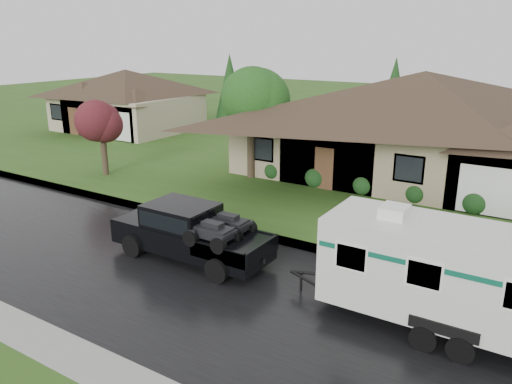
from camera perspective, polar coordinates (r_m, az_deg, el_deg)
ground at (r=17.31m, az=-1.25°, el=-8.10°), size 140.00×140.00×0.00m
road at (r=15.85m, az=-5.30°, el=-10.68°), size 140.00×8.00×0.01m
curb at (r=19.03m, az=2.49°, el=-5.43°), size 140.00×0.50×0.15m
lawn at (r=30.24m, az=14.60°, el=2.67°), size 140.00×26.00×0.15m
house_main at (r=27.87m, az=18.91°, el=8.48°), size 19.44×10.80×6.90m
house_far at (r=42.18m, az=-14.48°, el=10.70°), size 10.80×8.64×5.80m
tree_left_green at (r=26.29m, az=-0.60°, el=10.35°), size 3.57×3.57×5.91m
tree_red at (r=28.27m, az=-17.24°, el=7.48°), size 2.47×2.47×4.08m
shrub_row at (r=24.26m, az=14.98°, el=0.48°), size 13.60×1.00×1.00m
pickup_truck at (r=17.45m, az=-7.78°, el=-4.34°), size 5.80×2.20×1.93m
travel_trailer at (r=13.72m, az=22.08°, el=-8.72°), size 7.15×2.51×3.21m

